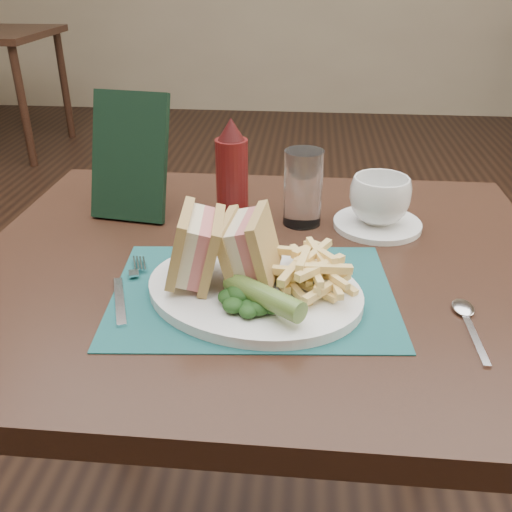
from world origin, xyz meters
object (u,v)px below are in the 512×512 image
at_px(sandwich_half_a, 180,246).
at_px(ketchup_bottle, 232,173).
at_px(plate, 254,290).
at_px(drinking_glass, 303,188).
at_px(saucer, 377,224).
at_px(coffee_cup, 380,200).
at_px(table_main, 261,438).
at_px(placemat, 253,293).
at_px(sandwich_half_b, 234,246).
at_px(check_presenter, 130,157).

distance_m(sandwich_half_a, ketchup_bottle, 0.23).
xyz_separation_m(plate, drinking_glass, (0.06, 0.25, 0.06)).
relative_size(saucer, ketchup_bottle, 0.81).
xyz_separation_m(coffee_cup, ketchup_bottle, (-0.25, -0.01, 0.04)).
height_order(table_main, drinking_glass, drinking_glass).
bearing_deg(placemat, sandwich_half_a, -179.56).
xyz_separation_m(placemat, sandwich_half_b, (-0.03, 0.01, 0.07)).
bearing_deg(coffee_cup, drinking_glass, 177.83).
distance_m(placemat, drinking_glass, 0.26).
relative_size(sandwich_half_b, drinking_glass, 0.77).
bearing_deg(drinking_glass, coffee_cup, -2.17).
distance_m(placemat, coffee_cup, 0.31).
bearing_deg(table_main, coffee_cup, 36.15).
bearing_deg(coffee_cup, placemat, -128.99).
bearing_deg(placemat, ketchup_bottle, 104.26).
distance_m(table_main, saucer, 0.44).
bearing_deg(sandwich_half_b, check_presenter, 136.19).
relative_size(table_main, check_presenter, 4.09).
bearing_deg(check_presenter, plate, -39.06).
relative_size(sandwich_half_a, coffee_cup, 1.01).
relative_size(sandwich_half_b, ketchup_bottle, 0.54).
bearing_deg(saucer, table_main, -143.85).
bearing_deg(ketchup_bottle, check_presenter, 171.36).
height_order(plate, check_presenter, check_presenter).
relative_size(plate, drinking_glass, 2.31).
bearing_deg(coffee_cup, saucer, 180.00).
relative_size(sandwich_half_a, sandwich_half_b, 1.03).
xyz_separation_m(table_main, placemat, (-0.00, -0.10, 0.38)).
bearing_deg(ketchup_bottle, coffee_cup, 2.53).
bearing_deg(table_main, plate, -91.40).
bearing_deg(drinking_glass, ketchup_bottle, -172.39).
bearing_deg(sandwich_half_b, drinking_glass, 74.57).
bearing_deg(placemat, saucer, 51.01).
bearing_deg(table_main, ketchup_bottle, 116.35).
bearing_deg(plate, drinking_glass, 94.98).
relative_size(coffee_cup, drinking_glass, 0.78).
height_order(table_main, saucer, saucer).
bearing_deg(plate, sandwich_half_a, -165.66).
xyz_separation_m(sandwich_half_a, saucer, (0.29, 0.24, -0.06)).
bearing_deg(ketchup_bottle, placemat, -75.74).
distance_m(saucer, coffee_cup, 0.05).
relative_size(plate, ketchup_bottle, 1.61).
xyz_separation_m(table_main, ketchup_bottle, (-0.06, 0.13, 0.47)).
bearing_deg(plate, ketchup_bottle, 122.71).
xyz_separation_m(plate, saucer, (0.19, 0.24, -0.00)).
relative_size(coffee_cup, ketchup_bottle, 0.55).
xyz_separation_m(placemat, sandwich_half_a, (-0.10, -0.00, 0.07)).
distance_m(ketchup_bottle, check_presenter, 0.18).
bearing_deg(plate, sandwich_half_b, 168.94).
xyz_separation_m(plate, ketchup_bottle, (-0.06, 0.23, 0.08)).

